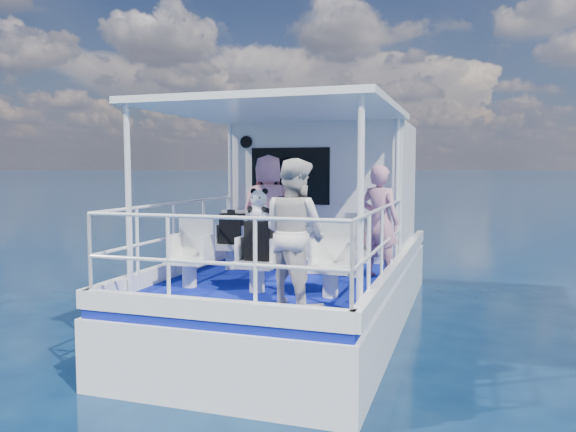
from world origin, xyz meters
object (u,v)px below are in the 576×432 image
at_px(panda, 259,205).
at_px(passenger_port_fwd, 269,210).
at_px(backpack_center, 259,241).
at_px(passenger_stbd_aft, 295,233).

bearing_deg(panda, passenger_port_fwd, 106.65).
bearing_deg(panda, backpack_center, 130.26).
xyz_separation_m(passenger_stbd_aft, panda, (-0.59, 0.50, 0.25)).
height_order(passenger_stbd_aft, backpack_center, passenger_stbd_aft).
height_order(passenger_port_fwd, backpack_center, passenger_port_fwd).
height_order(passenger_stbd_aft, panda, passenger_stbd_aft).
height_order(passenger_port_fwd, passenger_stbd_aft, passenger_port_fwd).
height_order(backpack_center, panda, panda).
bearing_deg(passenger_stbd_aft, backpack_center, -11.58).
distance_m(passenger_port_fwd, backpack_center, 1.90).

